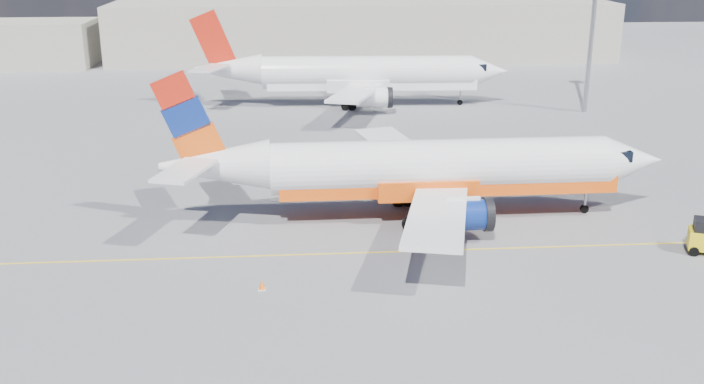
{
  "coord_description": "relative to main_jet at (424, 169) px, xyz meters",
  "views": [
    {
      "loc": [
        -5.57,
        -37.22,
        16.81
      ],
      "look_at": [
        -2.32,
        3.25,
        3.5
      ],
      "focal_mm": 40.0,
      "sensor_mm": 36.0,
      "label": 1
    }
  ],
  "objects": [
    {
      "name": "ground",
      "position": [
        -2.53,
        -8.4,
        -3.18
      ],
      "size": [
        240.0,
        240.0,
        0.0
      ],
      "primitive_type": "plane",
      "color": "#5E5E62",
      "rests_on": "ground"
    },
    {
      "name": "taxi_line",
      "position": [
        -2.53,
        -5.4,
        -3.17
      ],
      "size": [
        70.0,
        0.15,
        0.01
      ],
      "primitive_type": "cube",
      "color": "yellow",
      "rests_on": "ground"
    },
    {
      "name": "terminal_main",
      "position": [
        2.47,
        66.6,
        0.82
      ],
      "size": [
        70.0,
        14.0,
        8.0
      ],
      "primitive_type": "cube",
      "color": "#A6A08F",
      "rests_on": "ground"
    },
    {
      "name": "main_jet",
      "position": [
        0.0,
        0.0,
        0.0
      ],
      "size": [
        31.45,
        24.91,
        9.54
      ],
      "rotation": [
        0.0,
        0.0,
        0.01
      ],
      "color": "white",
      "rests_on": "ground"
    },
    {
      "name": "second_jet",
      "position": [
        -1.17,
        34.24,
        0.1
      ],
      "size": [
        32.49,
        25.67,
        9.84
      ],
      "rotation": [
        0.0,
        0.0,
        -0.05
      ],
      "color": "white",
      "rests_on": "ground"
    },
    {
      "name": "traffic_cone",
      "position": [
        -9.73,
        -9.75,
        -2.92
      ],
      "size": [
        0.38,
        0.38,
        0.54
      ],
      "color": "white",
      "rests_on": "ground"
    }
  ]
}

